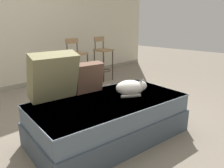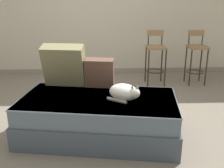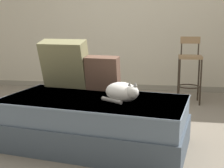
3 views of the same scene
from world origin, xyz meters
TOP-DOWN VIEW (x-y plane):
  - ground_plane at (0.00, 0.00)m, footprint 16.00×16.00m
  - wall_back_panel at (0.00, 2.25)m, footprint 8.00×0.10m
  - wall_baseboard_trim at (0.00, 2.20)m, footprint 8.00×0.02m
  - couch at (0.00, -0.40)m, footprint 1.80×1.14m
  - throw_pillow_corner at (-0.41, 0.01)m, footprint 0.53×0.37m
  - throw_pillow_middle at (0.01, -0.05)m, footprint 0.36×0.23m
  - cat at (0.27, -0.48)m, footprint 0.40×0.38m
  - bar_stool_near_window at (0.98, 1.43)m, footprint 0.32×0.32m

SIDE VIEW (x-z plane):
  - ground_plane at x=0.00m, z-range 0.00..0.00m
  - wall_baseboard_trim at x=0.00m, z-range 0.00..0.09m
  - couch at x=0.00m, z-range 0.00..0.46m
  - cat at x=0.27m, z-range 0.44..0.64m
  - bar_stool_near_window at x=0.98m, z-range 0.07..1.01m
  - throw_pillow_middle at x=0.01m, z-range 0.45..0.81m
  - throw_pillow_corner at x=-0.41m, z-range 0.45..0.97m
  - wall_back_panel at x=0.00m, z-range 0.00..2.60m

